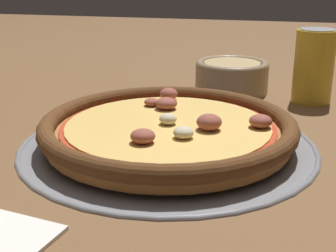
{
  "coord_description": "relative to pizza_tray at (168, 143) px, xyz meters",
  "views": [
    {
      "loc": [
        0.55,
        0.14,
        0.22
      ],
      "look_at": [
        0.0,
        0.0,
        0.03
      ],
      "focal_mm": 50.0,
      "sensor_mm": 36.0,
      "label": 1
    }
  ],
  "objects": [
    {
      "name": "pizza_tray",
      "position": [
        0.0,
        0.0,
        0.0
      ],
      "size": [
        0.38,
        0.38,
        0.01
      ],
      "color": "gray",
      "rests_on": "ground_plane"
    },
    {
      "name": "pizza",
      "position": [
        -0.0,
        0.0,
        0.02
      ],
      "size": [
        0.33,
        0.33,
        0.04
      ],
      "color": "#A86B33",
      "rests_on": "pizza_tray"
    },
    {
      "name": "ground_plane",
      "position": [
        0.0,
        0.0,
        -0.0
      ],
      "size": [
        3.0,
        3.0,
        0.0
      ],
      "primitive_type": "plane",
      "color": "brown"
    },
    {
      "name": "beverage_can",
      "position": [
        -0.26,
        0.19,
        0.06
      ],
      "size": [
        0.07,
        0.07,
        0.12
      ],
      "color": "gold",
      "rests_on": "ground_plane"
    },
    {
      "name": "bowl_near",
      "position": [
        -0.3,
        0.05,
        0.03
      ],
      "size": [
        0.13,
        0.13,
        0.06
      ],
      "color": "#9E8466",
      "rests_on": "ground_plane"
    }
  ]
}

